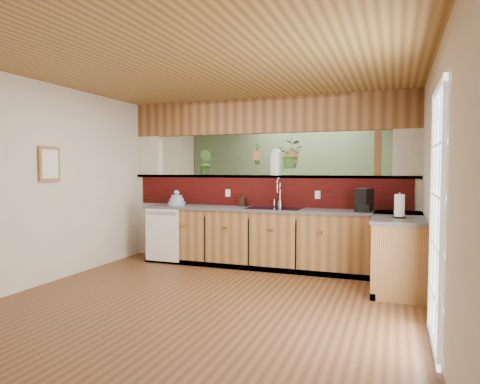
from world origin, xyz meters
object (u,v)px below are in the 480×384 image
(faucet, at_px, (279,191))
(coffee_maker, at_px, (364,201))
(glass_jar, at_px, (276,162))
(shelving_console, at_px, (263,217))
(dish_stack, at_px, (177,201))
(paper_towel, at_px, (399,207))
(soap_dispenser, at_px, (243,200))

(faucet, bearing_deg, coffee_maker, -9.39)
(glass_jar, height_order, shelving_console, glass_jar)
(faucet, distance_m, dish_stack, 1.68)
(dish_stack, distance_m, paper_towel, 3.44)
(soap_dispenser, height_order, glass_jar, glass_jar)
(coffee_maker, relative_size, paper_towel, 1.06)
(paper_towel, distance_m, glass_jar, 2.20)
(dish_stack, relative_size, soap_dispenser, 1.41)
(coffee_maker, bearing_deg, glass_jar, -179.54)
(paper_towel, relative_size, shelving_console, 0.21)
(soap_dispenser, bearing_deg, faucet, -0.78)
(dish_stack, xyz_separation_m, paper_towel, (3.37, -0.70, 0.06))
(faucet, height_order, dish_stack, faucet)
(coffee_maker, xyz_separation_m, paper_towel, (0.45, -0.66, -0.01))
(coffee_maker, relative_size, shelving_console, 0.22)
(faucet, bearing_deg, glass_jar, 116.82)
(coffee_maker, height_order, shelving_console, coffee_maker)
(faucet, relative_size, dish_stack, 1.63)
(faucet, xyz_separation_m, coffee_maker, (1.26, -0.21, -0.10))
(faucet, distance_m, soap_dispenser, 0.61)
(glass_jar, bearing_deg, faucet, -63.18)
(glass_jar, bearing_deg, coffee_maker, -17.31)
(dish_stack, distance_m, glass_jar, 1.71)
(faucet, distance_m, paper_towel, 1.92)
(faucet, xyz_separation_m, shelving_console, (-0.91, 2.12, -0.65))
(coffee_maker, bearing_deg, faucet, -171.62)
(faucet, distance_m, glass_jar, 0.51)
(soap_dispenser, relative_size, paper_towel, 0.66)
(shelving_console, bearing_deg, paper_towel, -64.21)
(paper_towel, height_order, shelving_console, paper_towel)
(dish_stack, relative_size, shelving_console, 0.19)
(coffee_maker, height_order, glass_jar, glass_jar)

